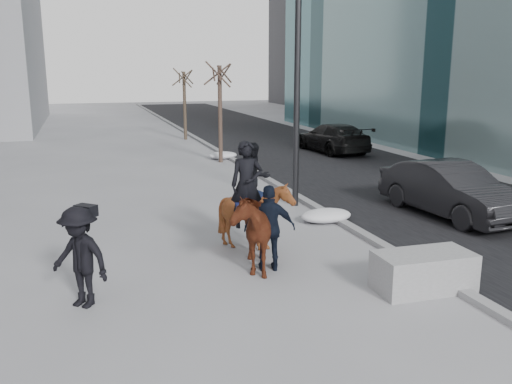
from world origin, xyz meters
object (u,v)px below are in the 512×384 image
object	(u,v)px
car_near	(450,190)
mounted_left	(249,222)
mounted_right	(256,207)
planter	(423,271)

from	to	relation	value
car_near	mounted_left	xyz separation A→B (m)	(-6.46, -2.10, 0.22)
car_near	mounted_right	bearing A→B (deg)	-174.76
mounted_left	mounted_right	size ratio (longest dim) A/B	1.08
car_near	mounted_right	size ratio (longest dim) A/B	1.88
mounted_left	mounted_right	bearing A→B (deg)	65.38
planter	car_near	bearing A→B (deg)	48.32
car_near	mounted_left	bearing A→B (deg)	-166.48
car_near	mounted_right	distance (m)	6.06
planter	mounted_right	world-z (taller)	mounted_right
planter	car_near	distance (m)	5.67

